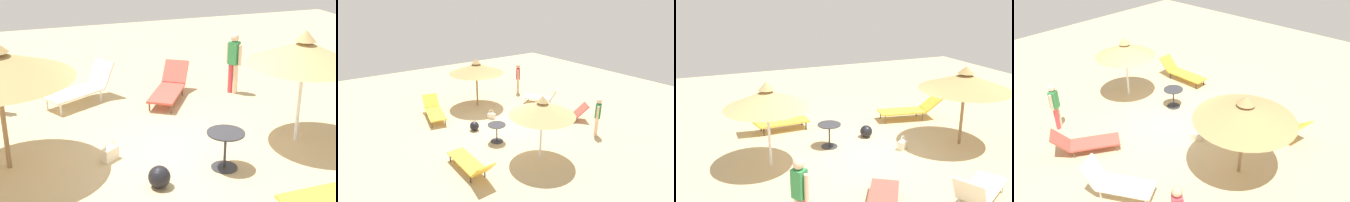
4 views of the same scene
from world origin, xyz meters
The scene contains 12 objects.
ground centered at (0.00, 0.00, -0.05)m, with size 24.00×24.00×0.10m, color tan.
parasol_umbrella_near_right centered at (-2.64, 0.30, 1.89)m, with size 2.20×2.20×2.33m.
parasol_umbrella_front centered at (2.99, -0.47, 1.97)m, with size 2.69×2.69×2.42m.
lounge_chair_center centered at (-0.97, -2.82, 0.33)m, with size 1.59×1.98×0.78m.
lounge_chair_near_left centered at (-2.02, 2.67, 0.36)m, with size 2.15×0.62×0.81m.
lounge_chair_edge centered at (2.78, 1.96, 0.40)m, with size 2.34×1.13×0.83m.
lounge_chair_far_right centered at (1.13, -3.29, 0.41)m, with size 1.88×1.43×0.94m.
person_standing_far_left centered at (-2.67, -2.69, 0.89)m, with size 0.32×0.38×1.59m.
person_standing_back centered at (3.31, -3.35, 0.97)m, with size 0.38×0.34×1.69m.
handbag centered at (1.16, -0.14, 0.14)m, with size 0.38×0.33×0.43m.
side_table_round centered at (-0.77, 0.85, 0.50)m, with size 0.70×0.70×0.72m.
beach_ball centered at (0.57, 1.09, 0.20)m, with size 0.39×0.39×0.39m, color black.
Camera 2 is at (-8.74, 6.12, 5.33)m, focal length 29.69 mm.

